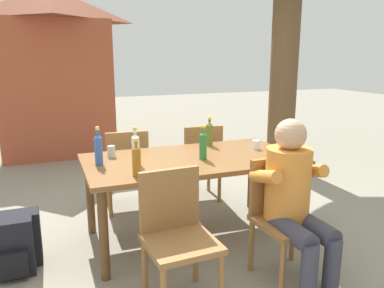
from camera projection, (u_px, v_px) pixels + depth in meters
The scene contains 18 objects.
ground_plane at pixel (192, 236), 3.47m from camera, with size 24.00×24.00×0.00m, color gray.
dining_table at pixel (192, 166), 3.32m from camera, with size 1.83×0.98×0.74m.
chair_near_right at pixel (283, 212), 2.79m from camera, with size 0.46×0.46×0.87m.
chair_near_left at pixel (176, 230), 2.50m from camera, with size 0.46×0.46×0.87m.
chair_far_left at pixel (127, 166), 3.93m from camera, with size 0.47×0.47×0.87m.
chair_far_right at pixel (200, 158), 4.22m from camera, with size 0.48×0.48×0.87m.
person_in_white_shirt at pixel (294, 195), 2.65m from camera, with size 0.47×0.61×1.18m.
bottle_clear at pixel (136, 148), 3.07m from camera, with size 0.06×0.06×0.31m.
bottle_olive at pixel (209, 133), 3.71m from camera, with size 0.06×0.06×0.28m.
bottle_green at pixel (203, 145), 3.23m from camera, with size 0.06×0.06×0.29m.
bottle_amber at pixel (137, 160), 2.77m from camera, with size 0.06×0.06×0.28m.
bottle_blue at pixel (98, 149), 3.05m from camera, with size 0.06×0.06×0.31m.
cup_white at pixel (256, 145), 3.59m from camera, with size 0.07×0.07×0.08m, color white.
cup_steel at pixel (111, 151), 3.31m from camera, with size 0.07×0.07×0.10m, color #B2B7BC.
cup_terracotta at pixel (274, 157), 3.15m from camera, with size 0.08×0.08×0.08m, color #BC6B47.
backpack_by_near_side at pixel (13, 249), 2.80m from camera, with size 0.29×0.22×0.44m.
backpack_by_far_side at pixel (20, 240), 2.95m from camera, with size 0.30×0.24×0.43m.
brick_kiosk at pixel (54, 67), 6.38m from camera, with size 1.95×1.99×2.68m.
Camera 1 is at (-1.15, -2.97, 1.60)m, focal length 35.79 mm.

